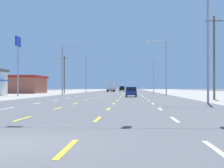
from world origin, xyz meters
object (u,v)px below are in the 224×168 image
Objects in this scene: suv_center_turn_midfar at (122,89)px; sedan_inner_left_far at (113,89)px; streetlight_left_row_1 at (64,66)px; streetlight_right_row_2 at (152,73)px; streetlight_left_row_2 at (88,71)px; box_truck_inner_left_mid at (111,86)px; pole_sign_left_row_1 at (18,50)px; hatchback_inner_right_nearest at (131,92)px; streetlight_right_row_1 at (164,63)px; streetlight_right_row_0 at (204,37)px; sedan_inner_right_near at (132,90)px.

suv_center_turn_midfar reaches higher than sedan_inner_left_far.
streetlight_left_row_1 is 0.96× the size of streetlight_right_row_2.
streetlight_left_row_2 reaches higher than streetlight_right_row_2.
pole_sign_left_row_1 is at bearing -102.12° from box_truck_inner_left_mid.
streetlight_right_row_1 is (6.43, 13.24, 5.33)m from hatchback_inner_right_nearest.
pole_sign_left_row_1 is 1.05× the size of streetlight_left_row_1.
hatchback_inner_right_nearest is 0.38× the size of pole_sign_left_row_1.
box_truck_inner_left_mid is 16.54m from streetlight_left_row_2.
pole_sign_left_row_1 is 10.89m from streetlight_left_row_1.
hatchback_inner_right_nearest is 78.31m from suv_center_turn_midfar.
streetlight_right_row_0 is at bearing -89.92° from streetlight_right_row_1.
sedan_inner_left_far is 69.22m from streetlight_left_row_1.
streetlight_left_row_2 is at bearing 89.88° from streetlight_left_row_1.
box_truck_inner_left_mid is 18.79m from sedan_inner_left_far.
hatchback_inner_right_nearest is at bearing -74.98° from streetlight_left_row_2.
hatchback_inner_right_nearest is 0.40× the size of streetlight_left_row_1.
hatchback_inner_right_nearest is 0.54× the size of box_truck_inner_left_mid.
streetlight_right_row_2 reaches higher than sedan_inner_right_near.
streetlight_right_row_0 is 1.08× the size of streetlight_left_row_1.
streetlight_right_row_0 is at bearing -45.89° from pole_sign_left_row_1.
sedan_inner_right_near is at bearing 66.12° from pole_sign_left_row_1.
streetlight_left_row_2 is at bearing 105.44° from streetlight_right_row_0.
streetlight_right_row_0 is (6.18, -71.49, 5.24)m from sedan_inner_right_near.
pole_sign_left_row_1 is 50.92m from streetlight_right_row_2.
sedan_inner_right_near is 0.62× the size of box_truck_inner_left_mid.
suv_center_turn_midfar is 65.88m from streetlight_left_row_1.
box_truck_inner_left_mid is 51.95m from streetlight_right_row_1.
box_truck_inner_left_mid is at bearing -103.29° from suv_center_turn_midfar.
suv_center_turn_midfar reaches higher than hatchback_inner_right_nearest.
sedan_inner_right_near is 0.42× the size of streetlight_right_row_1.
streetlight_right_row_2 is (13.40, -33.46, 5.16)m from sedan_inner_left_far.
streetlight_right_row_1 is (25.92, 8.53, -1.78)m from pole_sign_left_row_1.
sedan_inner_left_far is 70.30m from streetlight_right_row_1.
sedan_inner_right_near is 0.43× the size of streetlight_right_row_0.
streetlight_right_row_2 is (9.71, -29.68, 4.89)m from suv_center_turn_midfar.
streetlight_right_row_1 is at bearing 90.08° from streetlight_right_row_0.
sedan_inner_left_far is 0.44× the size of pole_sign_left_row_1.
sedan_inner_right_near is 1.00× the size of sedan_inner_left_far.
streetlight_left_row_1 is at bearing 134.70° from hatchback_inner_right_nearest.
streetlight_right_row_1 is 0.98× the size of streetlight_left_row_2.
sedan_inner_right_near is 0.44× the size of pole_sign_left_row_1.
pole_sign_left_row_1 reaches higher than hatchback_inner_right_nearest.
streetlight_left_row_2 reaches higher than box_truck_inner_left_mid.
streetlight_right_row_0 reaches higher than streetlight_right_row_2.
streetlight_left_row_1 is (6.39, 8.53, -2.24)m from pole_sign_left_row_1.
streetlight_right_row_1 reaches higher than streetlight_right_row_2.
streetlight_left_row_2 reaches higher than hatchback_inner_right_nearest.
streetlight_left_row_1 is 40.31m from streetlight_right_row_2.
hatchback_inner_right_nearest is at bearing -83.76° from box_truck_inner_left_mid.
streetlight_right_row_2 is at bearing 82.58° from hatchback_inner_right_nearest.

